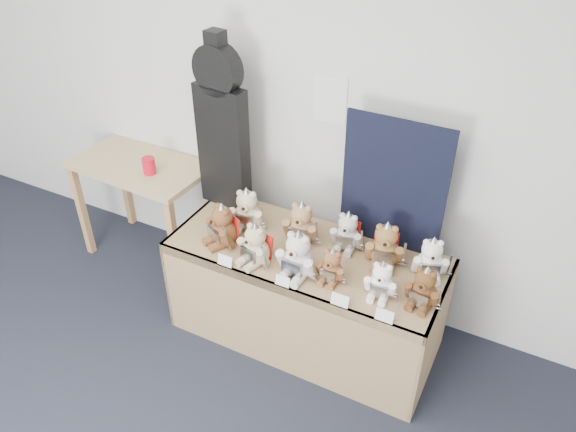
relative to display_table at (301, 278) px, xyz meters
The scene contains 21 objects.
room_shell 1.06m from the display_table, 100.14° to the left, with size 6.00×6.00×6.00m.
display_table is the anchor object (origin of this frame).
side_table 1.46m from the display_table, 168.45° to the left, with size 0.99×0.58×0.81m.
guitar_case 1.04m from the display_table, 156.90° to the left, with size 0.36×0.14×1.15m.
navy_board 0.77m from the display_table, 43.82° to the left, with size 0.61×0.02×0.81m, color black.
red_cup 1.32m from the display_table, behind, with size 0.09×0.09×0.12m, color red.
teddy_front_far_left 0.56m from the display_table, behind, with size 0.24×0.24×0.30m.
teddy_front_left 0.37m from the display_table, 146.83° to the right, with size 0.23×0.22×0.29m.
teddy_front_centre 0.31m from the display_table, 73.42° to the right, with size 0.26×0.21×0.32m.
teddy_front_right 0.35m from the display_table, 22.50° to the right, with size 0.19×0.15×0.23m.
teddy_front_far_right 0.57m from the display_table, ahead, with size 0.20×0.17×0.24m.
teddy_front_end 0.77m from the display_table, ahead, with size 0.22×0.18×0.26m.
teddy_back_left 0.53m from the display_table, 164.39° to the left, with size 0.25×0.22×0.30m.
teddy_back_centre_left 0.32m from the display_table, 117.32° to the left, with size 0.25×0.20×0.30m.
teddy_back_centre_right 0.39m from the display_table, 48.92° to the left, with size 0.22×0.19×0.27m.
teddy_back_right 0.54m from the display_table, 22.28° to the left, with size 0.25×0.23×0.30m.
teddy_back_end 0.77m from the display_table, 16.02° to the left, with size 0.23×0.21×0.27m.
entry_card_a 0.48m from the display_table, 144.09° to the right, with size 0.09×0.00×0.07m, color silver.
entry_card_b 0.32m from the display_table, 87.20° to the right, with size 0.08×0.00×0.06m, color silver.
entry_card_c 0.48m from the display_table, 36.48° to the right, with size 0.10×0.00×0.07m, color silver.
entry_card_d 0.68m from the display_table, 23.56° to the right, with size 0.10×0.00×0.07m, color silver.
Camera 1 is at (1.64, -0.36, 2.77)m, focal length 35.00 mm.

